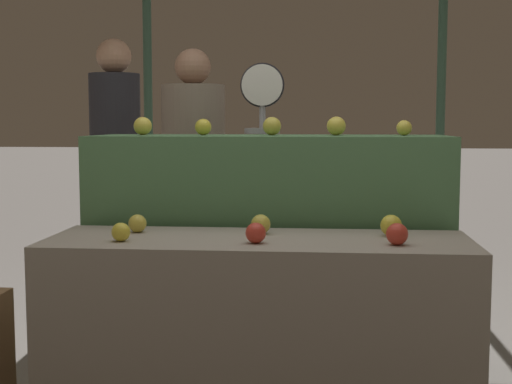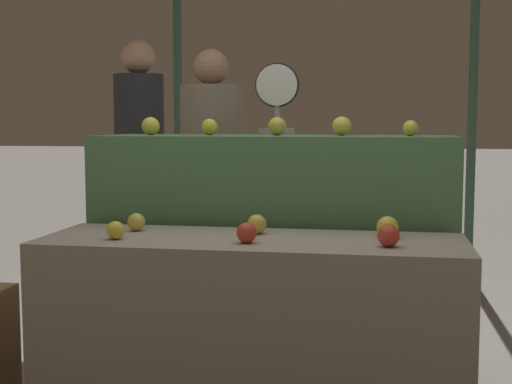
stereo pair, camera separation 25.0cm
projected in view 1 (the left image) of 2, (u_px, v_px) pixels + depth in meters
The scene contains 16 objects.
display_counter_front at pixel (258, 335), 2.78m from camera, with size 1.64×0.55×0.76m, color gray.
display_counter_back at pixel (270, 257), 3.36m from camera, with size 1.64×0.55×1.15m, color #4C7A4C.
apple_front_0 at pixel (121, 232), 2.68m from camera, with size 0.07×0.07×0.07m, color gold.
apple_front_1 at pixel (255, 233), 2.63m from camera, with size 0.08×0.08×0.08m, color red.
apple_front_2 at pixel (397, 234), 2.60m from camera, with size 0.08×0.08×0.08m, color red.
apple_front_3 at pixel (137, 223), 2.89m from camera, with size 0.07×0.07×0.07m, color gold.
apple_front_4 at pixel (261, 224), 2.85m from camera, with size 0.08×0.08×0.08m, color gold.
apple_front_5 at pixel (391, 226), 2.80m from camera, with size 0.08×0.08×0.08m, color gold.
apple_back_0 at pixel (143, 126), 3.35m from camera, with size 0.09×0.09×0.09m, color yellow.
apple_back_1 at pixel (203, 127), 3.34m from camera, with size 0.08×0.08×0.08m, color gold.
apple_back_2 at pixel (272, 126), 3.30m from camera, with size 0.09×0.09×0.09m, color gold.
apple_back_3 at pixel (336, 126), 3.28m from camera, with size 0.09×0.09×0.09m, color yellow.
apple_back_4 at pixel (404, 128), 3.24m from camera, with size 0.07×0.07×0.07m, color yellow.
produce_scale at pixel (262, 141), 4.01m from camera, with size 0.25×0.20×1.54m.
person_vendor_at_scale at pixel (194, 166), 4.31m from camera, with size 0.44×0.44×1.65m.
person_customer_left at pixel (116, 149), 4.79m from camera, with size 0.38×0.38×1.76m.
Camera 1 is at (0.24, -2.71, 1.21)m, focal length 50.00 mm.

